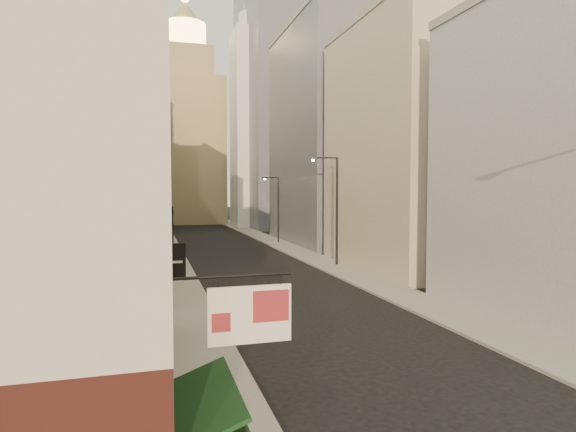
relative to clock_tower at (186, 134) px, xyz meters
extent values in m
cube|color=gray|center=(-5.50, -37.00, -17.56)|extent=(3.00, 140.00, 0.15)
cube|color=gray|center=(7.50, -37.00, -17.56)|extent=(3.00, 140.00, 0.15)
cube|color=brown|center=(-10.00, -83.00, -15.63)|extent=(6.00, 16.00, 4.00)
cube|color=#BCB6AC|center=(-10.00, -83.00, -9.63)|extent=(6.00, 16.00, 8.00)
cylinder|color=black|center=(-5.90, -89.00, -12.73)|extent=(2.40, 0.06, 0.06)
cube|color=beige|center=(-5.50, -89.00, -13.48)|extent=(1.60, 0.06, 1.10)
cube|color=maroon|center=(-5.10, -89.00, -13.33)|extent=(0.70, 0.10, 0.60)
cube|color=maroon|center=(-6.05, -89.00, -13.58)|extent=(0.35, 0.10, 0.35)
cube|color=black|center=(-6.35, -88.80, -15.08)|extent=(1.25, 3.00, 0.52)
cube|color=black|center=(-5.75, -88.80, -15.58)|extent=(0.06, 3.00, 0.80)
cube|color=#206CAD|center=(-6.95, -85.80, -15.43)|extent=(0.08, 0.40, 0.50)
cube|color=black|center=(-6.30, -78.00, -14.03)|extent=(0.80, 0.08, 1.50)
cube|color=black|center=(-6.30, -68.00, -14.23)|extent=(0.70, 0.08, 1.30)
cube|color=tan|center=(-11.00, -66.00, -9.63)|extent=(8.00, 12.00, 16.00)
cube|color=gray|center=(-11.00, -50.00, -7.63)|extent=(8.00, 16.00, 20.00)
cube|color=tan|center=(-11.00, -32.00, -9.13)|extent=(8.00, 18.00, 17.00)
cube|color=gray|center=(-11.00, -12.00, -5.63)|extent=(8.00, 20.00, 24.00)
cube|color=tan|center=(13.00, -62.00, -7.63)|extent=(8.00, 16.00, 20.00)
cube|color=gray|center=(13.00, -42.00, -4.63)|extent=(8.00, 20.00, 26.00)
cube|color=gray|center=(19.00, -14.00, 7.37)|extent=(20.00, 22.00, 50.00)
cube|color=tan|center=(0.00, 0.00, -3.63)|extent=(14.00, 14.00, 28.00)
cube|color=tan|center=(0.00, 0.00, 13.37)|extent=(10.00, 10.00, 6.00)
cylinder|color=#FFCC72|center=(0.00, 0.00, 18.87)|extent=(8.00, 8.00, 5.00)
cone|color=tan|center=(0.00, 0.00, 23.37)|extent=(7.00, 7.00, 5.00)
cube|color=silver|center=(11.00, -14.00, -0.63)|extent=(8.00, 8.00, 34.00)
cylinder|color=silver|center=(11.00, -14.00, 17.87)|extent=(6.00, 6.00, 3.00)
sphere|color=gray|center=(11.00, -14.00, 20.37)|extent=(4.40, 4.40, 4.40)
cylinder|color=black|center=(8.05, -59.71, -13.02)|extent=(0.20, 0.20, 9.22)
cylinder|color=black|center=(7.06, -59.46, -8.41)|extent=(2.02, 0.62, 0.12)
cube|color=black|center=(6.06, -59.22, -8.46)|extent=(0.60, 0.36, 0.18)
sphere|color=#FF923F|center=(6.06, -59.22, -8.59)|extent=(0.25, 0.25, 0.25)
cylinder|color=black|center=(7.88, -41.04, -13.62)|extent=(0.18, 0.18, 8.02)
cylinder|color=black|center=(7.00, -41.13, -9.61)|extent=(1.78, 0.29, 0.11)
cube|color=black|center=(6.11, -41.22, -9.66)|extent=(0.51, 0.25, 0.16)
sphere|color=#FF923F|center=(6.11, -41.22, -9.77)|extent=(0.21, 0.21, 0.21)
cylinder|color=black|center=(-5.25, -52.36, -15.13)|extent=(0.16, 0.16, 5.00)
imported|color=black|center=(-5.25, -52.36, -13.43)|extent=(0.49, 0.49, 1.26)
sphere|color=#19E533|center=(-5.50, -52.36, -13.43)|extent=(0.16, 0.16, 0.16)
camera|label=1|loc=(-7.29, -97.78, -11.14)|focal=30.00mm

